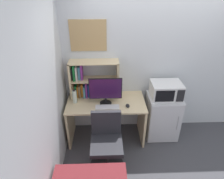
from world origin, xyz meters
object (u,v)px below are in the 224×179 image
wall_corkboard (88,36)px  keyboard (107,107)px  water_bottle (75,97)px  computer_mouse (128,106)px  mini_fridge (162,116)px  monitor (106,90)px  desk_chair (107,145)px  microwave (166,90)px  hutch_bookshelf (87,80)px

wall_corkboard → keyboard: bearing=-61.1°
water_bottle → keyboard: bearing=-18.5°
computer_mouse → wall_corkboard: (-0.60, 0.48, 1.00)m
water_bottle → computer_mouse: bearing=-10.2°
water_bottle → mini_fridge: bearing=1.7°
monitor → water_bottle: bearing=173.9°
computer_mouse → desk_chair: bearing=-126.9°
microwave → computer_mouse: bearing=-162.9°
mini_fridge → hutch_bookshelf: bearing=172.7°
mini_fridge → desk_chair: 1.21m
microwave → hutch_bookshelf: bearing=172.8°
desk_chair → wall_corkboard: wall_corkboard is taller
monitor → computer_mouse: bearing=-16.0°
mini_fridge → microwave: 0.54m
keyboard → monitor: bearing=101.3°
mini_fridge → keyboard: bearing=-167.2°
water_bottle → desk_chair: bearing=-50.7°
hutch_bookshelf → computer_mouse: (0.66, -0.37, -0.29)m
hutch_bookshelf → mini_fridge: size_ratio=0.99×
computer_mouse → water_bottle: bearing=169.8°
keyboard → wall_corkboard: bearing=118.9°
microwave → desk_chair: size_ratio=0.54×
monitor → mini_fridge: (1.01, 0.10, -0.62)m
computer_mouse → microwave: size_ratio=0.21×
keyboard → mini_fridge: (0.98, 0.22, -0.38)m
hutch_bookshelf → computer_mouse: hutch_bookshelf is taller
monitor → keyboard: monitor is taller
water_bottle → monitor: bearing=-6.1°
hutch_bookshelf → microwave: 1.34m
microwave → monitor: bearing=-174.2°
water_bottle → mini_fridge: water_bottle is taller
hutch_bookshelf → desk_chair: size_ratio=0.88×
monitor → water_bottle: size_ratio=2.19×
water_bottle → mini_fridge: size_ratio=0.29×
wall_corkboard → hutch_bookshelf: bearing=-117.2°
hutch_bookshelf → monitor: bearing=-40.8°
computer_mouse → desk_chair: 0.70m
microwave → desk_chair: microwave is taller
keyboard → wall_corkboard: size_ratio=0.66×
hutch_bookshelf → keyboard: 0.60m
desk_chair → wall_corkboard: (-0.25, 0.94, 1.39)m
water_bottle → mini_fridge: (1.51, 0.05, -0.48)m
computer_mouse → wall_corkboard: size_ratio=0.18×
keyboard → microwave: (0.98, 0.23, 0.16)m
monitor → desk_chair: 0.84m
monitor → microwave: size_ratio=1.05×
monitor → mini_fridge: size_ratio=0.64×
hutch_bookshelf → computer_mouse: bearing=-29.2°
mini_fridge → wall_corkboard: bearing=167.4°
keyboard → wall_corkboard: (-0.28, 0.50, 1.01)m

